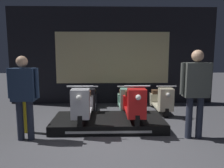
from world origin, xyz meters
The scene contains 11 objects.
ground_plane centered at (0.00, 0.00, 0.00)m, with size 30.00×30.00×0.00m, color #4C4C51.
shop_wall_back centered at (0.00, 3.75, 1.60)m, with size 6.86×0.09×3.20m.
display_platform centered at (-0.17, 1.31, 0.11)m, with size 2.56×1.24×0.21m.
scooter_display_left centered at (-0.75, 1.28, 0.55)m, with size 0.53×1.59×0.85m.
scooter_display_right centered at (0.40, 1.28, 0.55)m, with size 0.53×1.59×0.85m.
scooter_backrow_0 centered at (-0.70, 2.61, 0.34)m, with size 0.53×1.59×0.85m.
scooter_backrow_1 centered at (0.34, 2.61, 0.34)m, with size 0.53×1.59×0.85m.
scooter_backrow_2 centered at (1.38, 2.61, 0.34)m, with size 0.53×1.59×0.85m.
person_left_browsing centered at (-1.82, 0.59, 0.99)m, with size 0.60×0.25×1.66m.
person_right_browsing centered at (1.55, 0.59, 1.07)m, with size 0.64×0.27×1.78m.
street_bollard centered at (-1.98, 1.00, 0.53)m, with size 0.12×0.12×1.06m.
Camera 1 is at (-0.23, -3.61, 1.72)m, focal length 35.00 mm.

